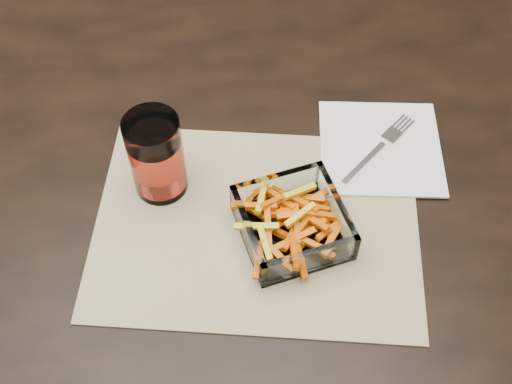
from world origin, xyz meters
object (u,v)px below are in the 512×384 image
Objects in this scene: tumbler at (157,158)px; glass_bowl at (292,224)px; dining_table at (171,217)px; fork at (380,147)px.

glass_bowl is at bearing -29.86° from tumbler.
dining_table is 11.77× the size of fork.
fork is at bearing 41.20° from glass_bowl.
tumbler is (-0.00, -0.00, 0.15)m from dining_table.
fork is at bearing 5.54° from tumbler.
tumbler reaches higher than fork.
dining_table is at bearing 27.27° from tumbler.
glass_bowl is at bearing -91.06° from fork.
fork is (0.15, 0.13, -0.02)m from glass_bowl.
glass_bowl reaches higher than fork.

